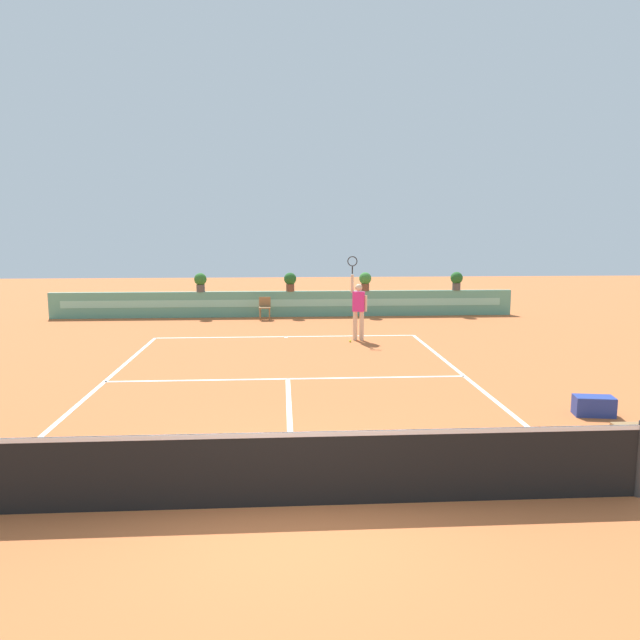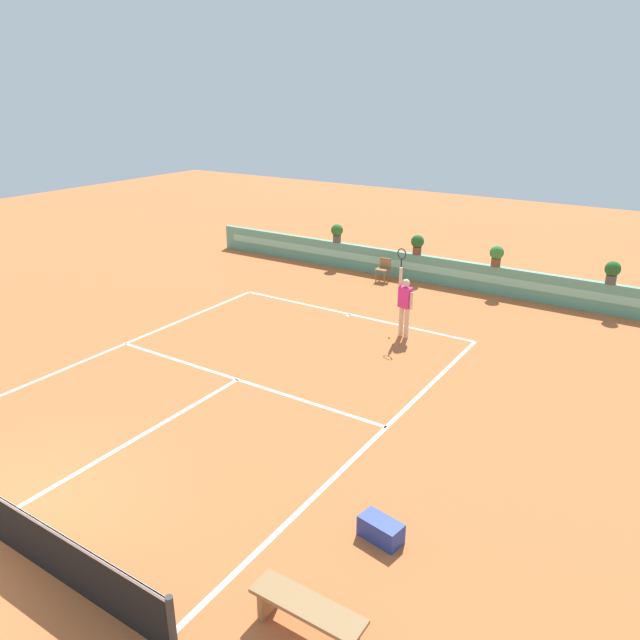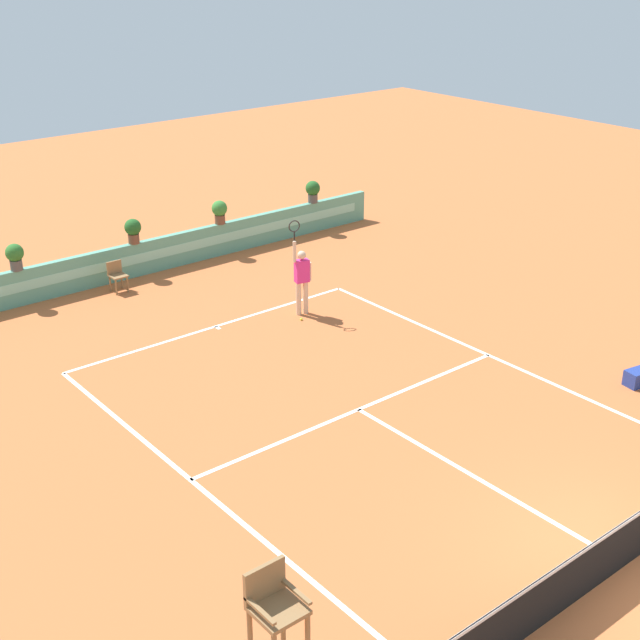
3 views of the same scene
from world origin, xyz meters
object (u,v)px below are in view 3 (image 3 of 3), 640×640
tennis_ball_near_baseline (301,319)px  potted_plant_centre (133,229)px  ball_kid_chair (117,275)px  tennis_player (302,276)px  potted_plant_left (15,255)px  potted_plant_right (220,211)px  gear_bag (640,377)px  umpire_chair (275,625)px  potted_plant_far_right (313,190)px

tennis_ball_near_baseline → potted_plant_centre: potted_plant_centre is taller
tennis_ball_near_baseline → ball_kid_chair: bearing=119.2°
tennis_player → ball_kid_chair: bearing=123.5°
tennis_player → potted_plant_left: tennis_player is taller
ball_kid_chair → potted_plant_right: potted_plant_right is taller
ball_kid_chair → potted_plant_right: size_ratio=1.17×
ball_kid_chair → potted_plant_left: bearing=163.6°
potted_plant_centre → tennis_player: bearing=-69.1°
gear_bag → tennis_player: bearing=113.2°
tennis_player → potted_plant_right: bearing=79.9°
potted_plant_left → potted_plant_centre: size_ratio=1.00×
umpire_chair → tennis_ball_near_baseline: umpire_chair is taller
ball_kid_chair → potted_plant_far_right: size_ratio=1.17×
tennis_player → potted_plant_right: size_ratio=3.57×
potted_plant_left → potted_plant_centre: bearing=0.0°
gear_bag → potted_plant_left: potted_plant_left is taller
tennis_player → tennis_ball_near_baseline: size_ratio=38.01×
gear_bag → potted_plant_centre: bearing=112.3°
umpire_chair → tennis_ball_near_baseline: 12.46m
umpire_chair → tennis_player: 12.83m
umpire_chair → gear_bag: umpire_chair is taller
tennis_ball_near_baseline → umpire_chair: bearing=-129.5°
tennis_ball_near_baseline → potted_plant_right: potted_plant_right is taller
tennis_ball_near_baseline → potted_plant_centre: bearing=107.2°
tennis_player → potted_plant_centre: (-2.01, 5.24, 0.36)m
tennis_ball_near_baseline → potted_plant_left: (-5.19, 5.57, 1.38)m
umpire_chair → potted_plant_centre: umpire_chair is taller
gear_bag → potted_plant_centre: 14.19m
potted_plant_centre → potted_plant_right: bearing=0.0°
gear_bag → potted_plant_left: size_ratio=0.97×
potted_plant_left → potted_plant_centre: (3.46, 0.00, 0.00)m
umpire_chair → potted_plant_right: umpire_chair is taller
potted_plant_left → potted_plant_right: 6.40m
potted_plant_centre → gear_bag: bearing=-67.7°
gear_bag → potted_plant_right: (-2.43, 13.07, 1.23)m
potted_plant_far_right → umpire_chair: bearing=-130.1°
potted_plant_right → potted_plant_far_right: (3.65, 0.00, 0.00)m
ball_kid_chair → potted_plant_centre: size_ratio=1.17×
potted_plant_right → potted_plant_centre: same height
umpire_chair → potted_plant_far_right: 19.79m
potted_plant_left → umpire_chair: bearing=-100.1°
potted_plant_left → potted_plant_centre: same height
gear_bag → potted_plant_far_right: 13.19m
tennis_player → potted_plant_right: 5.34m
potted_plant_left → potted_plant_right: size_ratio=1.00×
umpire_chair → potted_plant_right: (9.11, 15.13, 0.07)m
tennis_player → potted_plant_centre: bearing=110.9°
tennis_ball_near_baseline → tennis_player: bearing=49.3°
potted_plant_right → potted_plant_centre: size_ratio=1.00×
tennis_player → potted_plant_far_right: bearing=48.8°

